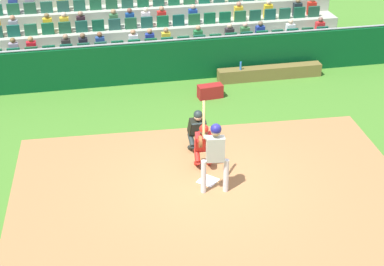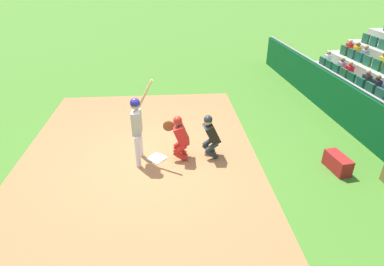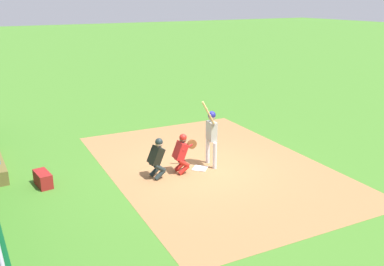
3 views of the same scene
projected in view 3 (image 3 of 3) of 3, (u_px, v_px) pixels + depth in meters
name	position (u px, v px, depth m)	size (l,w,h in m)	color
ground_plane	(200.00, 169.00, 13.81)	(160.00, 160.00, 0.00)	#417726
infield_dirt_patch	(213.00, 166.00, 14.04)	(9.72, 6.63, 0.01)	#9D6C41
home_plate_marker	(200.00, 168.00, 13.81)	(0.44, 0.44, 0.02)	white
batter_at_plate	(211.00, 132.00, 13.71)	(0.68, 0.63, 2.27)	silver
catcher_crouching	(182.00, 151.00, 13.30)	(0.49, 0.72, 1.30)	red
home_plate_umpire	(157.00, 156.00, 12.93)	(0.49, 0.49, 1.28)	#202A2A
equipment_duffel_bag	(43.00, 179.00, 12.50)	(0.79, 0.36, 0.43)	maroon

